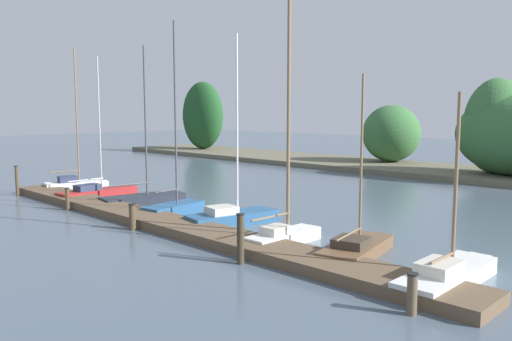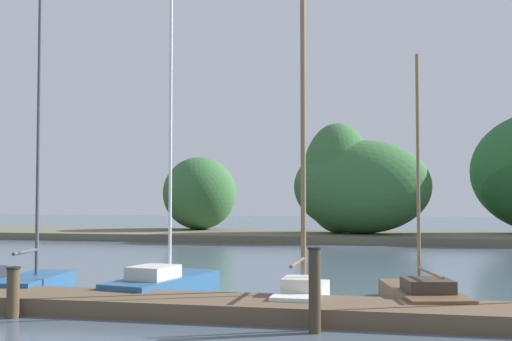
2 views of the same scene
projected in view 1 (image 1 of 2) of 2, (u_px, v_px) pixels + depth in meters
dock_pier at (165, 223)px, 20.31m from camera, size 25.24×1.80×0.35m
sailboat_0 at (77, 184)px, 29.66m from camera, size 1.91×3.58×8.09m
sailboat_1 at (99, 191)px, 27.07m from camera, size 1.23×4.42×7.36m
sailboat_2 at (145, 197)px, 25.46m from camera, size 1.97×4.32×7.70m
sailboat_3 at (176, 205)px, 22.95m from camera, size 1.45×3.18×8.44m
sailboat_4 at (234, 215)px, 20.88m from camera, size 1.96×4.10×7.58m
sailboat_5 at (285, 228)px, 17.74m from camera, size 0.92×3.30×8.29m
sailboat_6 at (357, 247)px, 16.34m from camera, size 1.99×3.86×5.72m
sailboat_7 at (449, 274)px, 13.53m from camera, size 1.18×4.33×5.07m
mooring_piling_0 at (17, 181)px, 27.67m from camera, size 0.20×0.20×1.63m
mooring_piling_1 at (67, 199)px, 23.68m from camera, size 0.20×0.20×1.05m
mooring_piling_2 at (132, 217)px, 19.78m from camera, size 0.29×0.29×1.03m
mooring_piling_3 at (240, 239)px, 15.38m from camera, size 0.25×0.25×1.54m
mooring_piling_4 at (412, 294)px, 11.56m from camera, size 0.27×0.27×0.97m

